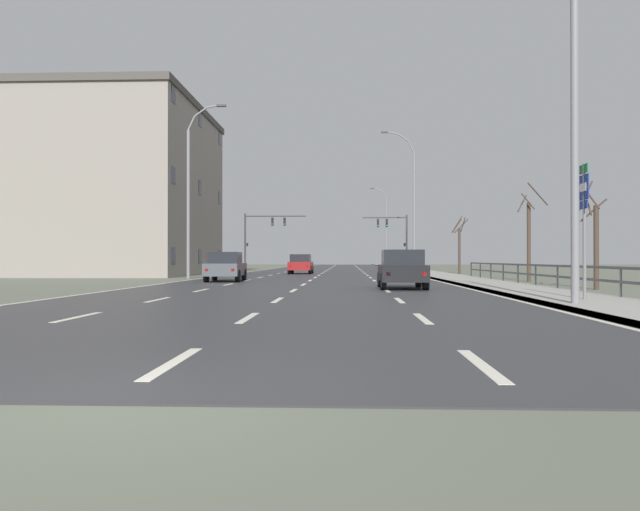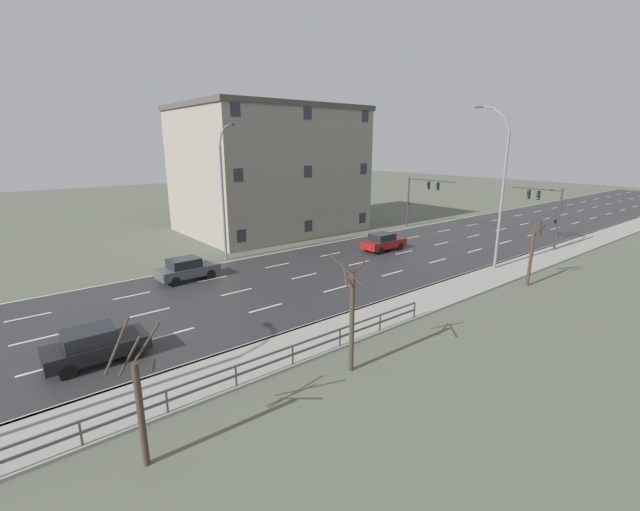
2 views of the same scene
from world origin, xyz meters
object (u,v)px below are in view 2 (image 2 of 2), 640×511
at_px(street_lamp_midground, 500,192).
at_px(traffic_signal_left, 420,193).
at_px(brick_building, 269,170).
at_px(traffic_signal_right, 547,207).
at_px(street_lamp_left_bank, 223,196).
at_px(car_mid_centre, 95,345).
at_px(car_near_right, 187,269).
at_px(car_near_left, 383,242).

distance_m(street_lamp_midground, traffic_signal_left, 16.22).
bearing_deg(street_lamp_midground, brick_building, -168.47).
relative_size(street_lamp_midground, traffic_signal_right, 2.15).
xyz_separation_m(street_lamp_left_bank, traffic_signal_left, (1.14, 22.88, -1.25)).
bearing_deg(car_mid_centre, brick_building, 133.48).
bearing_deg(traffic_signal_left, car_near_right, -86.05).
distance_m(car_mid_centre, brick_building, 30.33).
height_order(traffic_signal_left, car_near_left, traffic_signal_left).
bearing_deg(car_near_right, traffic_signal_right, 66.03).
xyz_separation_m(street_lamp_midground, car_near_left, (-9.08, -2.24, -4.97)).
bearing_deg(car_mid_centre, traffic_signal_right, 86.32).
xyz_separation_m(street_lamp_left_bank, traffic_signal_right, (14.26, 23.87, -1.41)).
relative_size(traffic_signal_right, car_mid_centre, 1.34).
distance_m(street_lamp_midground, car_near_left, 10.59).
distance_m(street_lamp_midground, car_mid_centre, 27.22).
relative_size(car_near_left, car_mid_centre, 1.00).
xyz_separation_m(street_lamp_midground, traffic_signal_left, (-13.74, 8.41, -1.82)).
distance_m(street_lamp_midground, street_lamp_left_bank, 20.76).
bearing_deg(street_lamp_left_bank, brick_building, 131.90).
relative_size(street_lamp_midground, car_near_right, 2.84).
height_order(traffic_signal_right, car_near_left, traffic_signal_right).
relative_size(traffic_signal_right, car_near_left, 1.34).
bearing_deg(traffic_signal_right, street_lamp_left_bank, -120.85).
bearing_deg(car_near_left, car_near_right, -99.08).
xyz_separation_m(car_near_right, car_mid_centre, (8.64, -7.58, 0.00)).
bearing_deg(traffic_signal_right, street_lamp_midground, -86.23).
bearing_deg(car_near_right, car_near_left, 78.23).
distance_m(car_near_right, car_near_left, 16.98).
distance_m(street_lamp_midground, traffic_signal_right, 9.64).
bearing_deg(street_lamp_midground, car_near_left, -166.13).
bearing_deg(brick_building, street_lamp_left_bank, -48.10).
relative_size(street_lamp_left_bank, traffic_signal_right, 1.92).
bearing_deg(car_near_right, traffic_signal_left, 91.56).
bearing_deg(street_lamp_midground, street_lamp_left_bank, -135.81).
relative_size(traffic_signal_left, brick_building, 0.35).
bearing_deg(car_mid_centre, street_lamp_left_bank, 134.37).
xyz_separation_m(street_lamp_midground, traffic_signal_right, (-0.62, 9.41, -1.98)).
xyz_separation_m(traffic_signal_right, traffic_signal_left, (-13.12, -1.00, 0.16)).
bearing_deg(car_near_left, traffic_signal_left, 113.90).
relative_size(street_lamp_left_bank, traffic_signal_left, 1.76).
height_order(street_lamp_midground, brick_building, brick_building).
xyz_separation_m(car_near_right, car_near_left, (2.77, 16.75, 0.00)).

